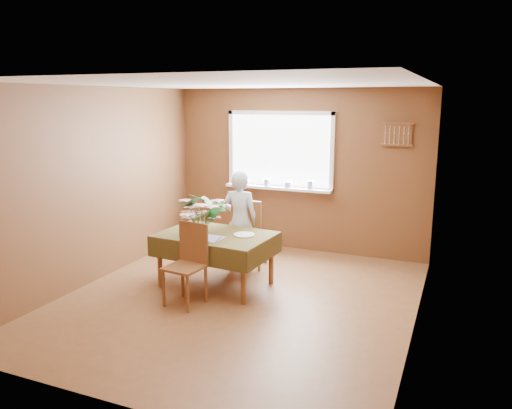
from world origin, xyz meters
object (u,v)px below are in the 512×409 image
at_px(chair_near, 189,260).
at_px(flower_bouquet, 202,212).
at_px(chair_far, 248,231).
at_px(dining_table, 216,240).
at_px(seated_woman, 240,221).

distance_m(chair_near, flower_bouquet, 0.62).
bearing_deg(chair_far, flower_bouquet, 72.35).
distance_m(dining_table, chair_near, 0.60).
bearing_deg(chair_near, chair_far, 90.79).
bearing_deg(seated_woman, chair_far, -119.42).
distance_m(chair_far, seated_woman, 0.22).
xyz_separation_m(seated_woman, flower_bouquet, (-0.12, -0.85, 0.29)).
height_order(chair_far, seated_woman, seated_woman).
bearing_deg(flower_bouquet, dining_table, 72.09).
height_order(chair_near, seated_woman, seated_woman).
bearing_deg(dining_table, flower_bouquet, -103.63).
bearing_deg(seated_woman, dining_table, 83.42).
xyz_separation_m(chair_far, flower_bouquet, (-0.18, -0.98, 0.46)).
height_order(chair_far, chair_near, chair_far).
xyz_separation_m(dining_table, flower_bouquet, (-0.07, -0.21, 0.39)).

